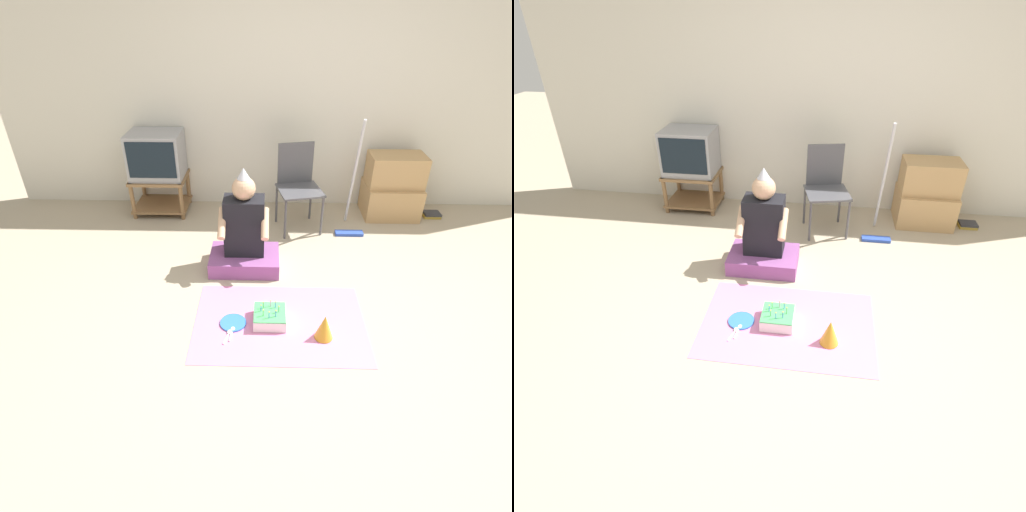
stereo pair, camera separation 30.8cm
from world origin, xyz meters
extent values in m
plane|color=tan|center=(0.00, 0.00, 0.00)|extent=(16.00, 16.00, 0.00)
cube|color=beige|center=(0.00, 2.29, 1.27)|extent=(6.40, 0.06, 2.55)
cube|color=olive|center=(-1.51, 2.02, 0.39)|extent=(0.59, 0.49, 0.03)
cube|color=olive|center=(-1.51, 2.02, 0.07)|extent=(0.59, 0.49, 0.02)
cylinder|color=olive|center=(-1.77, 1.81, 0.20)|extent=(0.04, 0.04, 0.41)
cylinder|color=olive|center=(-1.25, 1.81, 0.20)|extent=(0.04, 0.04, 0.41)
cylinder|color=olive|center=(-1.77, 2.23, 0.20)|extent=(0.04, 0.04, 0.41)
cylinder|color=olive|center=(-1.25, 2.23, 0.20)|extent=(0.04, 0.04, 0.41)
cube|color=#99999E|center=(-1.51, 2.03, 0.64)|extent=(0.55, 0.44, 0.47)
cube|color=black|center=(-1.51, 1.81, 0.66)|extent=(0.49, 0.01, 0.37)
cube|color=#4C4C51|center=(-0.01, 1.64, 0.43)|extent=(0.49, 0.49, 0.02)
cube|color=#4C4C51|center=(-0.06, 1.83, 0.64)|extent=(0.36, 0.10, 0.42)
cylinder|color=#4C4C51|center=(-0.16, 1.42, 0.21)|extent=(0.02, 0.02, 0.43)
cylinder|color=#4C4C51|center=(0.21, 1.50, 0.21)|extent=(0.02, 0.02, 0.43)
cylinder|color=#4C4C51|center=(-0.24, 1.78, 0.21)|extent=(0.02, 0.02, 0.43)
cylinder|color=#4C4C51|center=(0.13, 1.86, 0.21)|extent=(0.02, 0.02, 0.43)
cube|color=tan|center=(1.01, 2.00, 0.17)|extent=(0.58, 0.47, 0.35)
cube|color=tan|center=(1.01, 2.00, 0.51)|extent=(0.57, 0.36, 0.33)
cube|color=#2D4CB2|center=(0.50, 1.52, 0.01)|extent=(0.28, 0.09, 0.03)
cylinder|color=#B7B7BC|center=(0.50, 1.65, 0.59)|extent=(0.03, 0.29, 1.12)
cube|color=#A88933|center=(1.48, 1.94, 0.01)|extent=(0.18, 0.14, 0.03)
cube|color=#333338|center=(1.48, 1.94, 0.04)|extent=(0.18, 0.14, 0.02)
cube|color=#8C4C8C|center=(-0.53, 0.90, 0.07)|extent=(0.60, 0.42, 0.14)
cube|color=black|center=(-0.53, 0.94, 0.39)|extent=(0.34, 0.23, 0.51)
sphere|color=tan|center=(-0.53, 0.94, 0.74)|extent=(0.20, 0.20, 0.20)
cone|color=silver|center=(-0.53, 0.94, 0.86)|extent=(0.11, 0.11, 0.09)
cylinder|color=tan|center=(-0.71, 0.83, 0.48)|extent=(0.06, 0.27, 0.21)
cylinder|color=tan|center=(-0.35, 0.83, 0.48)|extent=(0.06, 0.27, 0.21)
cube|color=pink|center=(-0.23, 0.17, 0.00)|extent=(1.26, 0.86, 0.01)
cube|color=white|center=(-0.31, 0.17, 0.05)|extent=(0.24, 0.24, 0.08)
cube|color=#4CB266|center=(-0.31, 0.17, 0.09)|extent=(0.23, 0.23, 0.01)
cylinder|color=#66C666|center=(-0.24, 0.18, 0.12)|extent=(0.01, 0.01, 0.06)
sphere|color=#FFCC4C|center=(-0.24, 0.18, 0.15)|extent=(0.01, 0.01, 0.01)
cylinder|color=#4C7FE5|center=(-0.27, 0.23, 0.12)|extent=(0.01, 0.01, 0.06)
sphere|color=#FFCC4C|center=(-0.27, 0.23, 0.15)|extent=(0.01, 0.01, 0.01)
cylinder|color=#E58CCC|center=(-0.30, 0.24, 0.12)|extent=(0.01, 0.01, 0.06)
sphere|color=#FFCC4C|center=(-0.30, 0.24, 0.15)|extent=(0.01, 0.01, 0.01)
cylinder|color=#66C666|center=(-0.35, 0.22, 0.12)|extent=(0.01, 0.01, 0.06)
sphere|color=#FFCC4C|center=(-0.35, 0.22, 0.15)|extent=(0.01, 0.01, 0.01)
cylinder|color=#4C7FE5|center=(-0.37, 0.18, 0.12)|extent=(0.01, 0.01, 0.06)
sphere|color=#FFCC4C|center=(-0.37, 0.18, 0.15)|extent=(0.01, 0.01, 0.01)
cylinder|color=#66C666|center=(-0.35, 0.13, 0.12)|extent=(0.01, 0.01, 0.06)
sphere|color=#FFCC4C|center=(-0.35, 0.13, 0.15)|extent=(0.01, 0.01, 0.01)
cylinder|color=#4C7FE5|center=(-0.31, 0.11, 0.12)|extent=(0.01, 0.01, 0.06)
sphere|color=#FFCC4C|center=(-0.31, 0.11, 0.15)|extent=(0.01, 0.01, 0.01)
cylinder|color=#4C7FE5|center=(-0.26, 0.13, 0.12)|extent=(0.01, 0.01, 0.06)
sphere|color=#FFCC4C|center=(-0.26, 0.13, 0.15)|extent=(0.01, 0.01, 0.01)
cone|color=gold|center=(0.07, 0.02, 0.10)|extent=(0.13, 0.13, 0.19)
cylinder|color=blue|center=(-0.58, 0.15, 0.01)|extent=(0.19, 0.19, 0.01)
ellipsoid|color=white|center=(-0.57, 0.08, 0.01)|extent=(0.04, 0.05, 0.01)
cube|color=white|center=(-0.58, 0.01, 0.01)|extent=(0.02, 0.10, 0.01)
ellipsoid|color=white|center=(-0.59, 0.05, 0.01)|extent=(0.04, 0.05, 0.01)
cube|color=white|center=(-0.61, -0.02, 0.01)|extent=(0.04, 0.10, 0.01)
camera|label=1|loc=(-0.34, -2.06, 2.02)|focal=28.00mm
camera|label=2|loc=(-0.04, -2.03, 2.02)|focal=28.00mm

